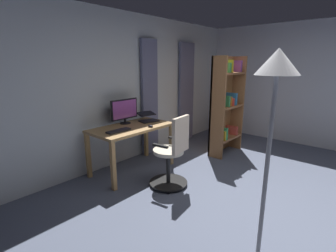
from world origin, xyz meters
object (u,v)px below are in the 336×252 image
Objects in this scene: office_chair at (172,155)px; bookshelf at (225,106)px; computer_keyboard at (119,131)px; laptop at (148,118)px; floor_lamp at (273,113)px; desk at (132,132)px; computer_monitor at (125,110)px; computer_mouse at (150,126)px.

office_chair is 0.56× the size of bookshelf.
office_chair is 0.88m from computer_keyboard.
floor_lamp is at bearing 75.80° from laptop.
laptop reaches higher than desk.
laptop is (-0.77, -0.16, 0.04)m from computer_keyboard.
computer_keyboard is (0.33, -0.76, 0.28)m from office_chair.
computer_keyboard is 0.21× the size of floor_lamp.
office_chair is at bearing 86.76° from computer_monitor.
bookshelf is (-1.77, 0.70, 0.28)m from desk.
floor_lamp is at bearing 69.00° from desk.
computer_keyboard is (0.39, 0.33, -0.21)m from computer_monitor.
computer_mouse is 0.05× the size of bookshelf.
floor_lamp is at bearing 69.47° from computer_monitor.
laptop is at bearing 156.03° from computer_monitor.
floor_lamp is at bearing 33.02° from bookshelf.
desk is 0.34m from computer_mouse.
computer_mouse is at bearing 100.66° from computer_monitor.
laptop is at bearing 57.28° from office_chair.
computer_mouse reaches higher than computer_keyboard.
bookshelf is at bearing 164.47° from laptop.
office_chair reaches higher than computer_mouse.
computer_keyboard is at bearing -104.62° from floor_lamp.
floor_lamp is at bearing 75.38° from computer_keyboard.
laptop is 0.20× the size of bookshelf.
office_chair is (-0.00, 0.86, -0.17)m from desk.
computer_monitor is 5.33× the size of computer_mouse.
floor_lamp reaches higher than laptop.
computer_monitor is 0.28× the size of bookshelf.
computer_monitor reaches higher than laptop.
computer_monitor is 0.29× the size of floor_lamp.
laptop is at bearing -129.29° from computer_mouse.
floor_lamp reaches higher than desk.
computer_keyboard is at bearing -20.12° from computer_mouse.
bookshelf is at bearing 158.45° from desk.
bookshelf is (-2.10, 0.61, 0.17)m from computer_keyboard.
laptop is (-0.44, -0.07, 0.15)m from desk.
floor_lamp reaches higher than computer_mouse.
laptop is at bearing -171.02° from desk.
computer_keyboard is at bearing 105.95° from office_chair.
bookshelf is 3.29m from floor_lamp.
office_chair is at bearing -120.52° from floor_lamp.
office_chair reaches higher than laptop.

